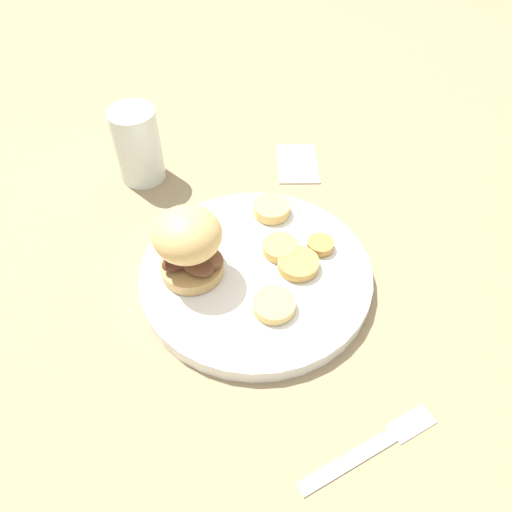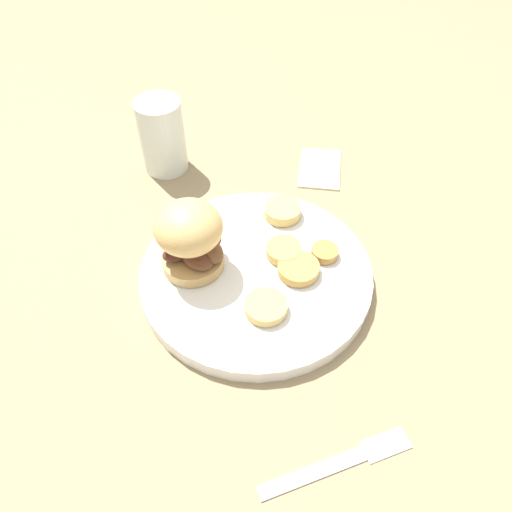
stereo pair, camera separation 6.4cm
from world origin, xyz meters
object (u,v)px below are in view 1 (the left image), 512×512
Objects in this scene: dinner_plate at (256,274)px; fork at (371,448)px; sandwich at (190,245)px; drinking_glass at (138,145)px.

dinner_plate is 1.86× the size of fork.
dinner_plate is at bearing 108.41° from fork.
sandwich reaches higher than drinking_glass.
dinner_plate reaches higher than fork.
drinking_glass reaches higher than fork.
sandwich is at bearing -74.65° from drinking_glass.
dinner_plate is 3.08× the size of sandwich.
drinking_glass is (-0.06, 0.24, -0.01)m from sandwich.
sandwich is 0.25m from drinking_glass.
dinner_plate is at bearing -59.33° from drinking_glass.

